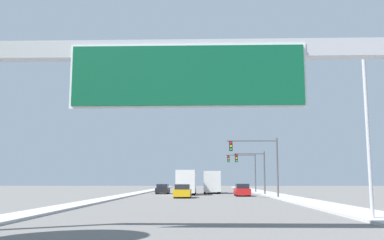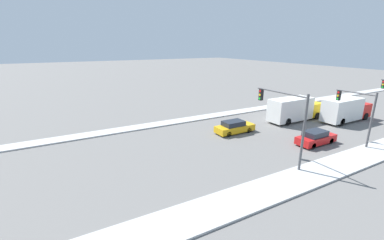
{
  "view_description": "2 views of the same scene",
  "coord_description": "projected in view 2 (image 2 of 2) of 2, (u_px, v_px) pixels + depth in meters",
  "views": [
    {
      "loc": [
        0.63,
        1.63,
        1.92
      ],
      "look_at": [
        0.0,
        23.98,
        5.07
      ],
      "focal_mm": 40.0,
      "sensor_mm": 36.0,
      "label": 1
    },
    {
      "loc": [
        20.95,
        30.99,
        10.08
      ],
      "look_at": [
        -0.14,
        42.71,
        2.94
      ],
      "focal_mm": 24.0,
      "sensor_mm": 36.0,
      "label": 2
    }
  ],
  "objects": [
    {
      "name": "car_near_center",
      "position": [
        290.0,
        108.0,
        39.46
      ],
      "size": [
        1.74,
        4.4,
        1.38
      ],
      "color": "black",
      "rests_on": "ground"
    },
    {
      "name": "car_far_center",
      "position": [
        234.0,
        127.0,
        30.23
      ],
      "size": [
        1.81,
        4.78,
        1.48
      ],
      "color": "gold",
      "rests_on": "ground"
    },
    {
      "name": "truck_box_primary",
      "position": [
        295.0,
        109.0,
        34.7
      ],
      "size": [
        2.44,
        8.72,
        3.21
      ],
      "color": "yellow",
      "rests_on": "ground"
    },
    {
      "name": "traffic_light_mid_block",
      "position": [
        359.0,
        109.0,
        25.9
      ],
      "size": [
        4.05,
        0.32,
        5.67
      ],
      "color": "#4C4C4F",
      "rests_on": "ground"
    },
    {
      "name": "median_strip_left",
      "position": [
        259.0,
        109.0,
        41.45
      ],
      "size": [
        2.0,
        120.0,
        0.15
      ],
      "color": "#B6B6B6",
      "rests_on": "ground"
    },
    {
      "name": "truck_box_secondary",
      "position": [
        346.0,
        110.0,
        34.48
      ],
      "size": [
        2.38,
        8.13,
        3.2
      ],
      "color": "red",
      "rests_on": "ground"
    },
    {
      "name": "traffic_light_near_intersection",
      "position": [
        287.0,
        115.0,
        21.42
      ],
      "size": [
        5.49,
        0.32,
        6.46
      ],
      "color": "#4C4C4F",
      "rests_on": "ground"
    },
    {
      "name": "car_mid_left",
      "position": [
        316.0,
        138.0,
        26.78
      ],
      "size": [
        1.73,
        4.56,
        1.49
      ],
      "color": "red",
      "rests_on": "ground"
    }
  ]
}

